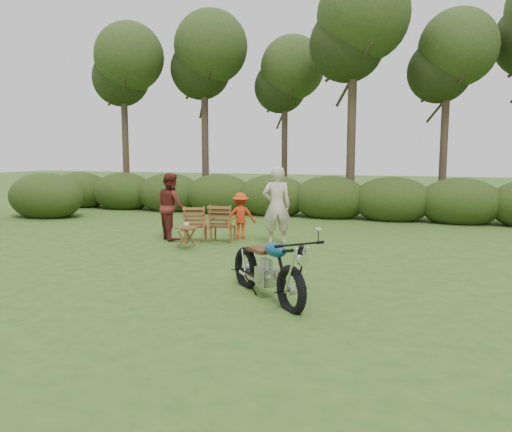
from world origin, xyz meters
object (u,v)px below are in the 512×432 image
(motorcycle, at_px, (266,297))
(cup, at_px, (187,225))
(adult_a, at_px, (276,244))
(lawn_chair_right, at_px, (223,242))
(lawn_chair_left, at_px, (196,241))
(side_table, at_px, (186,238))
(child, at_px, (241,239))
(adult_b, at_px, (172,239))

(motorcycle, bearing_deg, cup, 177.91)
(cup, height_order, adult_a, adult_a)
(lawn_chair_right, bearing_deg, cup, 60.11)
(lawn_chair_left, xyz_separation_m, adult_a, (1.99, 0.23, 0.00))
(lawn_chair_left, distance_m, side_table, 1.06)
(lawn_chair_right, bearing_deg, child, -124.20)
(side_table, distance_m, cup, 0.30)
(cup, distance_m, child, 1.84)
(adult_a, distance_m, child, 1.15)
(lawn_chair_right, bearing_deg, side_table, 60.77)
(adult_b, distance_m, child, 1.72)
(motorcycle, bearing_deg, adult_b, 177.84)
(adult_a, relative_size, adult_b, 1.10)
(motorcycle, relative_size, lawn_chair_right, 2.24)
(motorcycle, height_order, side_table, motorcycle)
(motorcycle, height_order, lawn_chair_right, motorcycle)
(motorcycle, distance_m, cup, 4.19)
(cup, bearing_deg, motorcycle, -46.34)
(lawn_chair_right, xyz_separation_m, side_table, (-0.41, -1.12, 0.25))
(motorcycle, height_order, adult_a, adult_a)
(side_table, height_order, adult_b, adult_b)
(motorcycle, xyz_separation_m, adult_b, (-3.79, 3.98, 0.00))
(motorcycle, xyz_separation_m, side_table, (-2.86, 2.98, 0.25))
(cup, distance_m, adult_a, 2.19)
(adult_a, xyz_separation_m, adult_b, (-2.66, -0.24, 0.00))
(side_table, bearing_deg, adult_b, 132.77)
(lawn_chair_left, xyz_separation_m, side_table, (0.26, -1.00, 0.25))
(adult_b, bearing_deg, motorcycle, 175.42)
(lawn_chair_left, bearing_deg, cup, 85.55)
(motorcycle, distance_m, lawn_chair_left, 5.06)
(adult_a, bearing_deg, cup, 9.46)
(motorcycle, xyz_separation_m, lawn_chair_right, (-2.45, 4.10, 0.00))
(lawn_chair_left, distance_m, child, 1.13)
(lawn_chair_right, bearing_deg, lawn_chair_left, 0.80)
(motorcycle, distance_m, child, 5.13)
(adult_b, bearing_deg, lawn_chair_left, -137.69)
(lawn_chair_left, bearing_deg, lawn_chair_right, 170.70)
(lawn_chair_left, xyz_separation_m, child, (0.92, 0.65, 0.00))
(motorcycle, xyz_separation_m, cup, (-2.87, 3.01, 0.54))
(motorcycle, relative_size, adult_a, 1.10)
(side_table, distance_m, adult_a, 2.14)
(motorcycle, height_order, lawn_chair_left, motorcycle)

